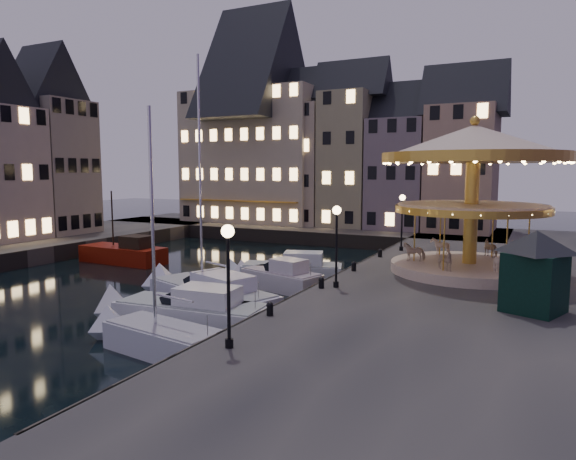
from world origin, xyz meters
The scene contains 29 objects.
ground centered at (0.00, 0.00, 0.00)m, with size 160.00×160.00×0.00m, color black.
quay_east centered at (14.00, 6.00, 0.65)m, with size 16.00×56.00×1.30m, color #474442.
quay_north centered at (-8.00, 28.00, 0.65)m, with size 44.00×12.00×1.30m, color #474442.
quaywall_e centered at (6.00, 6.00, 0.65)m, with size 0.15×44.00×1.30m, color #47423A.
quaywall_n centered at (-6.00, 22.00, 0.65)m, with size 48.00×0.15×1.30m, color #47423A.
quaywall_w centered at (-18.00, 2.00, 0.65)m, with size 0.15×44.00×1.30m, color #47423A.
streetlamp_a centered at (7.20, -9.00, 4.02)m, with size 0.44×0.44×4.17m.
streetlamp_b centered at (7.20, 1.00, 4.02)m, with size 0.44×0.44×4.17m.
streetlamp_c centered at (7.20, 14.50, 4.02)m, with size 0.44×0.44×4.17m.
bollard_a centered at (6.60, -5.00, 1.60)m, with size 0.30×0.30×0.57m.
bollard_b centered at (6.60, 0.50, 1.60)m, with size 0.30×0.30×0.57m.
bollard_c centered at (6.60, 5.50, 1.60)m, with size 0.30×0.30×0.57m.
bollard_d centered at (6.60, 11.00, 1.60)m, with size 0.30×0.30×0.57m.
townhouse_na centered at (-19.50, 30.00, 7.78)m, with size 5.50×8.00×12.80m.
townhouse_nb centered at (-14.05, 30.00, 8.28)m, with size 6.16×8.00×13.80m.
townhouse_nc centered at (-8.00, 30.00, 8.78)m, with size 6.82×8.00×14.80m.
townhouse_nd centered at (-2.25, 30.00, 9.28)m, with size 5.50×8.00×15.80m.
townhouse_ne centered at (3.20, 30.00, 7.78)m, with size 6.16×8.00×12.80m.
townhouse_nf centered at (9.25, 30.00, 8.28)m, with size 6.82×8.00×13.80m.
townhouse_wc centered at (-26.00, 10.95, 8.48)m, with size 8.80×5.50×14.20m.
hotel_corner centered at (-14.00, 30.00, 9.78)m, with size 17.60×9.00×16.80m.
motorboat_a centered at (2.75, -7.58, 0.54)m, with size 6.34×2.83×10.40m.
motorboat_b centered at (1.67, -4.31, 0.64)m, with size 8.35×3.09×2.15m.
motorboat_c centered at (0.56, -0.90, 0.68)m, with size 9.46×5.42×12.74m.
motorboat_d centered at (1.99, 4.38, 0.63)m, with size 6.26×3.49×2.15m.
motorboat_e centered at (1.53, 6.55, 0.64)m, with size 7.52×4.33×2.15m.
red_fishing_boat centered at (-12.78, 6.85, 0.69)m, with size 7.22×2.69×5.85m.
carousel centered at (12.80, 8.05, 7.23)m, with size 10.30×10.30×9.01m.
ticket_kiosk centered at (16.30, 0.41, 3.64)m, with size 3.36×3.36×3.93m.
Camera 1 is at (16.39, -23.10, 7.23)m, focal length 32.00 mm.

